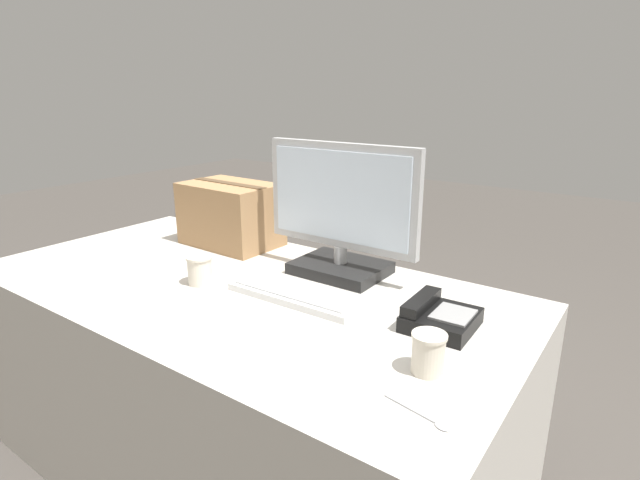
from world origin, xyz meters
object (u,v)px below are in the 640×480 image
(monitor, at_px, (341,218))
(cardboard_box, at_px, (231,214))
(paper_cup_right, at_px, (428,353))
(spoon, at_px, (428,418))
(keyboard, at_px, (297,294))
(desk_phone, at_px, (439,317))
(paper_cup_left, at_px, (200,270))

(monitor, height_order, cardboard_box, monitor)
(monitor, bearing_deg, cardboard_box, 177.09)
(paper_cup_right, bearing_deg, cardboard_box, 157.40)
(spoon, bearing_deg, keyboard, 161.79)
(desk_phone, bearing_deg, paper_cup_left, -169.74)
(desk_phone, distance_m, paper_cup_left, 0.76)
(paper_cup_left, bearing_deg, cardboard_box, 121.53)
(keyboard, height_order, desk_phone, desk_phone)
(keyboard, xyz_separation_m, cardboard_box, (-0.55, 0.28, 0.11))
(paper_cup_left, height_order, cardboard_box, cardboard_box)
(keyboard, distance_m, desk_phone, 0.43)
(monitor, bearing_deg, keyboard, -87.89)
(paper_cup_right, bearing_deg, spoon, -65.86)
(desk_phone, distance_m, paper_cup_right, 0.23)
(monitor, xyz_separation_m, keyboard, (0.01, -0.25, -0.18))
(desk_phone, xyz_separation_m, paper_cup_left, (-0.74, -0.16, 0.02))
(paper_cup_left, bearing_deg, monitor, 47.14)
(keyboard, relative_size, cardboard_box, 1.13)
(paper_cup_left, xyz_separation_m, paper_cup_right, (0.81, -0.06, 0.00))
(paper_cup_left, bearing_deg, keyboard, 15.53)
(keyboard, xyz_separation_m, desk_phone, (0.42, 0.07, 0.01))
(desk_phone, xyz_separation_m, cardboard_box, (-0.97, 0.21, 0.10))
(paper_cup_left, bearing_deg, paper_cup_right, -4.57)
(monitor, xyz_separation_m, cardboard_box, (-0.54, 0.03, -0.07))
(paper_cup_right, bearing_deg, monitor, 140.89)
(cardboard_box, bearing_deg, keyboard, -26.75)
(paper_cup_right, relative_size, spoon, 0.61)
(keyboard, bearing_deg, spoon, -29.61)
(monitor, height_order, paper_cup_right, monitor)
(spoon, xyz_separation_m, cardboard_box, (-1.10, 0.58, 0.12))
(cardboard_box, bearing_deg, paper_cup_right, -22.60)
(desk_phone, xyz_separation_m, spoon, (0.14, -0.37, -0.03))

